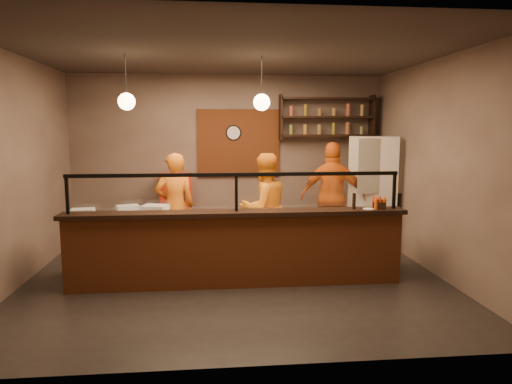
{
  "coord_description": "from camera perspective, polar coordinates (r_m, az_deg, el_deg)",
  "views": [
    {
      "loc": [
        -0.33,
        -6.42,
        2.16
      ],
      "look_at": [
        0.33,
        0.3,
        1.24
      ],
      "focal_mm": 32.0,
      "sensor_mm": 36.0,
      "label": 1
    }
  ],
  "objects": [
    {
      "name": "cook_mid",
      "position": [
        7.46,
        1.01,
        -1.99
      ],
      "size": [
        1.07,
        0.97,
        1.79
      ],
      "primitive_type": "imported",
      "rotation": [
        0.0,
        0.0,
        3.55
      ],
      "color": "orange",
      "rests_on": "floor"
    },
    {
      "name": "cook_right",
      "position": [
        8.25,
        9.59,
        -0.59
      ],
      "size": [
        1.22,
        0.76,
        1.95
      ],
      "primitive_type": "imported",
      "rotation": [
        0.0,
        0.0,
        2.88
      ],
      "color": "orange",
      "rests_on": "floor"
    },
    {
      "name": "wall_shelving",
      "position": [
        9.02,
        8.84,
        9.23
      ],
      "size": [
        1.84,
        0.28,
        0.85
      ],
      "color": "black",
      "rests_on": "wall_back"
    },
    {
      "name": "condiment_caddy",
      "position": [
        6.62,
        15.13,
        -1.61
      ],
      "size": [
        0.21,
        0.18,
        0.1
      ],
      "primitive_type": "cube",
      "rotation": [
        0.0,
        0.0,
        -0.29
      ],
      "color": "black",
      "rests_on": "counter_ledge"
    },
    {
      "name": "ceiling",
      "position": [
        6.51,
        -2.73,
        16.97
      ],
      "size": [
        6.0,
        6.0,
        0.0
      ],
      "primitive_type": "plane",
      "rotation": [
        3.14,
        0.0,
        0.0
      ],
      "color": "#3A322D",
      "rests_on": "wall_back"
    },
    {
      "name": "rolling_pin",
      "position": [
        6.91,
        -16.39,
        -2.8
      ],
      "size": [
        0.32,
        0.12,
        0.05
      ],
      "primitive_type": "cylinder",
      "rotation": [
        0.0,
        1.57,
        0.2
      ],
      "color": "yellow",
      "rests_on": "worktop"
    },
    {
      "name": "pizza_dough",
      "position": [
        6.73,
        -0.34,
        -2.95
      ],
      "size": [
        0.62,
        0.62,
        0.01
      ],
      "primitive_type": "cylinder",
      "rotation": [
        0.0,
        0.0,
        0.22
      ],
      "color": "beige",
      "rests_on": "worktop"
    },
    {
      "name": "pepper_mill",
      "position": [
        6.51,
        12.15,
        -1.12
      ],
      "size": [
        0.06,
        0.06,
        0.22
      ],
      "primitive_type": "cylinder",
      "rotation": [
        0.0,
        0.0,
        -0.23
      ],
      "color": "black",
      "rests_on": "counter_ledge"
    },
    {
      "name": "counter_ledge",
      "position": [
        6.23,
        -2.46,
        -2.66
      ],
      "size": [
        4.7,
        0.37,
        0.06
      ],
      "primitive_type": "cube",
      "color": "black",
      "rests_on": "service_counter"
    },
    {
      "name": "pendant_left",
      "position": [
        6.74,
        -15.87,
        10.84
      ],
      "size": [
        0.24,
        0.24,
        0.77
      ],
      "color": "black",
      "rests_on": "ceiling"
    },
    {
      "name": "fridge",
      "position": [
        8.65,
        14.28,
        -0.02
      ],
      "size": [
        1.06,
        1.02,
        2.04
      ],
      "primitive_type": "cube",
      "rotation": [
        0.0,
        0.0,
        -0.32
      ],
      "color": "beige",
      "rests_on": "floor"
    },
    {
      "name": "red_cooler",
      "position": [
        8.73,
        -10.02,
        -2.13
      ],
      "size": [
        0.65,
        0.6,
        1.35
      ],
      "primitive_type": "cube",
      "rotation": [
        0.0,
        0.0,
        0.14
      ],
      "color": "red",
      "rests_on": "floor"
    },
    {
      "name": "pendant_right",
      "position": [
        6.67,
        0.72,
        11.16
      ],
      "size": [
        0.24,
        0.24,
        0.77
      ],
      "color": "black",
      "rests_on": "ceiling"
    },
    {
      "name": "prep_tub_b",
      "position": [
        6.81,
        -12.51,
        -2.33
      ],
      "size": [
        0.41,
        0.36,
        0.17
      ],
      "primitive_type": "cube",
      "rotation": [
        0.0,
        0.0,
        -0.29
      ],
      "color": "silver",
      "rests_on": "worktop"
    },
    {
      "name": "sneeze_guard",
      "position": [
        6.18,
        -2.48,
        0.44
      ],
      "size": [
        4.5,
        0.05,
        0.52
      ],
      "color": "white",
      "rests_on": "counter_ledge"
    },
    {
      "name": "brick_patch",
      "position": [
        8.91,
        -2.18,
        6.12
      ],
      "size": [
        1.6,
        0.04,
        1.3
      ],
      "primitive_type": "cube",
      "color": "brown",
      "rests_on": "wall_back"
    },
    {
      "name": "wall_clock",
      "position": [
        8.89,
        -2.84,
        7.4
      ],
      "size": [
        0.3,
        0.04,
        0.3
      ],
      "primitive_type": "cylinder",
      "rotation": [
        1.57,
        0.0,
        0.0
      ],
      "color": "black",
      "rests_on": "wall_back"
    },
    {
      "name": "worktop_cabinet",
      "position": [
        6.85,
        -2.66,
        -6.88
      ],
      "size": [
        4.6,
        0.75,
        0.85
      ],
      "primitive_type": "cube",
      "color": "gray",
      "rests_on": "floor"
    },
    {
      "name": "prep_tub_a",
      "position": [
        6.97,
        -15.71,
        -2.27
      ],
      "size": [
        0.38,
        0.34,
        0.16
      ],
      "primitive_type": "cube",
      "rotation": [
        0.0,
        0.0,
        0.34
      ],
      "color": "silver",
      "rests_on": "worktop"
    },
    {
      "name": "wall_left",
      "position": [
        6.98,
        -28.09,
        2.27
      ],
      "size": [
        0.0,
        5.0,
        5.0
      ],
      "primitive_type": "plane",
      "rotation": [
        1.57,
        0.0,
        1.57
      ],
      "color": "#7B675A",
      "rests_on": "floor"
    },
    {
      "name": "wall_back",
      "position": [
        8.95,
        -3.47,
        4.19
      ],
      "size": [
        6.0,
        0.0,
        6.0
      ],
      "primitive_type": "plane",
      "rotation": [
        1.57,
        0.0,
        0.0
      ],
      "color": "#7B675A",
      "rests_on": "floor"
    },
    {
      "name": "cook_left",
      "position": [
        7.75,
        -10.1,
        -1.74
      ],
      "size": [
        0.71,
        0.53,
        1.78
      ],
      "primitive_type": "imported",
      "rotation": [
        0.0,
        0.0,
        3.31
      ],
      "color": "orange",
      "rests_on": "floor"
    },
    {
      "name": "floor",
      "position": [
        6.78,
        -2.55,
        -10.78
      ],
      "size": [
        6.0,
        6.0,
        0.0
      ],
      "primitive_type": "plane",
      "color": "black",
      "rests_on": "ground"
    },
    {
      "name": "worktop",
      "position": [
        6.75,
        -2.69,
        -3.18
      ],
      "size": [
        4.6,
        0.75,
        0.05
      ],
      "primitive_type": "cube",
      "color": "silver",
      "rests_on": "worktop_cabinet"
    },
    {
      "name": "prep_tub_c",
      "position": [
        6.88,
        -20.87,
        -2.63
      ],
      "size": [
        0.33,
        0.28,
        0.16
      ],
      "primitive_type": "cube",
      "rotation": [
        0.0,
        0.0,
        0.09
      ],
      "color": "white",
      "rests_on": "worktop"
    },
    {
      "name": "wall_right",
      "position": [
        7.25,
        21.78,
        2.81
      ],
      "size": [
        0.0,
        5.0,
        5.0
      ],
      "primitive_type": "plane",
      "rotation": [
        1.57,
        0.0,
        -1.57
      ],
      "color": "#7B675A",
      "rests_on": "floor"
    },
    {
      "name": "small_plate",
      "position": [
        6.55,
        13.91,
        -2.07
      ],
      "size": [
        0.18,
        0.18,
        0.01
      ],
      "primitive_type": "cylinder",
      "rotation": [
        0.0,
        0.0,
        0.18
      ],
      "color": "white",
      "rests_on": "counter_ledge"
    },
    {
      "name": "service_counter",
      "position": [
        6.35,
        -2.43,
        -7.37
      ],
      "size": [
        4.6,
        0.25,
        1.0
      ],
      "primitive_type": "cube",
      "color": "brown",
      "rests_on": "floor"
    },
    {
      "name": "wall_front",
      "position": [
        3.98,
        -0.78,
        -0.31
      ],
      "size": [
        6.0,
        0.0,
        6.0
      ],
      "primitive_type": "plane",
      "rotation": [
        -1.57,
        0.0,
        0.0
      ],
      "color": "#7B675A",
      "rests_on": "floor"
    }
  ]
}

